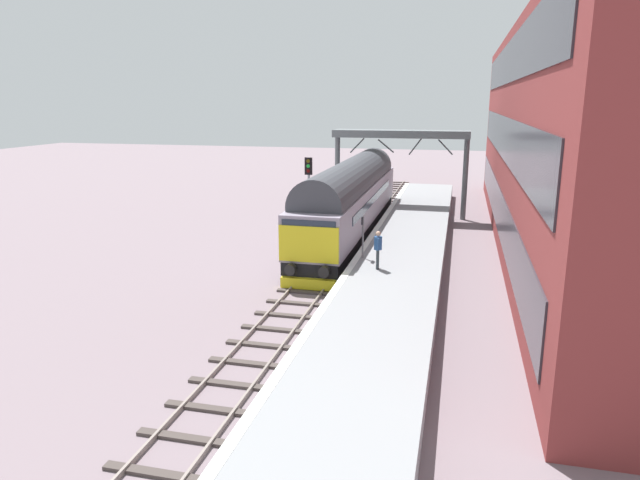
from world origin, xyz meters
name	(u,v)px	position (x,y,z in m)	size (l,w,h in m)	color
ground_plane	(333,259)	(0.00, 0.00, 0.00)	(140.00, 140.00, 0.00)	slate
track_main	(334,258)	(0.00, 0.00, 0.06)	(2.50, 60.00, 0.15)	gray
station_platform	(403,254)	(3.60, 0.00, 0.50)	(4.00, 44.00, 1.01)	gray
station_building	(553,141)	(10.96, 5.71, 5.88)	(5.26, 42.65, 11.76)	maroon
diesel_locomotive	(351,197)	(0.00, 4.63, 2.49)	(2.74, 19.75, 4.68)	black
signal_post_near	(309,188)	(-2.33, 3.83, 3.09)	(0.44, 0.22, 4.84)	gray
platform_number_sign	(363,230)	(1.99, -2.94, 2.29)	(0.10, 0.44, 1.93)	slate
waiting_passenger	(378,246)	(2.92, -4.53, 1.99)	(0.38, 0.51, 1.64)	#2F373D
overhead_footbridge	(401,140)	(2.05, 12.10, 5.38)	(9.30, 2.00, 6.04)	slate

